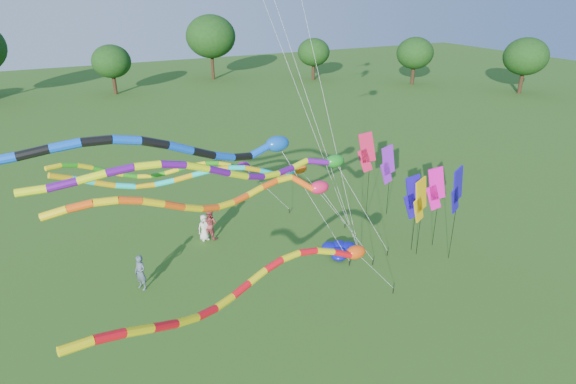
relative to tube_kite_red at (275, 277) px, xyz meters
name	(u,v)px	position (x,y,z in m)	size (l,w,h in m)	color
ground	(363,313)	(4.88, 1.36, -4.10)	(160.00, 160.00, 0.00)	#295717
tree_ring	(491,196)	(9.89, -0.06, 1.10)	(117.97, 118.94, 8.92)	#382314
tube_kite_red	(275,277)	(0.00, 0.00, 0.00)	(13.39, 4.54, 6.21)	black
tube_kite_orange	(240,195)	(0.13, 3.43, 1.71)	(14.03, 2.26, 7.66)	black
tube_kite_purple	(245,169)	(0.39, 3.49, 2.71)	(15.77, 2.43, 8.61)	black
tube_kite_blue	(166,150)	(-2.48, 3.49, 3.89)	(16.75, 2.25, 9.71)	black
tube_kite_cyan	(223,174)	(0.84, 7.42, 1.04)	(14.61, 1.74, 7.13)	black
tube_kite_green	(180,168)	(-0.26, 11.15, 0.28)	(12.79, 1.41, 6.31)	black
banner_pole_orange	(420,200)	(10.07, 4.19, -0.87)	(1.14, 0.40, 4.49)	black
banner_pole_violet	(388,165)	(11.63, 8.91, -0.76)	(1.16, 0.15, 4.60)	black
banner_pole_red	(366,153)	(10.20, 9.16, 0.15)	(1.11, 0.49, 5.52)	black
banner_pole_magenta_b	(435,189)	(11.50, 4.68, -0.70)	(1.13, 0.42, 4.66)	black
banner_pole_blue_a	(413,197)	(10.11, 4.76, -0.92)	(1.16, 0.26, 4.44)	black
banner_pole_blue_b	(457,190)	(11.33, 3.09, -0.14)	(1.12, 0.48, 5.22)	black
blue_nylon_heap	(336,250)	(6.47, 6.16, -3.85)	(1.17, 1.54, 0.54)	#0B0D97
person_a	(204,227)	(0.70, 10.88, -3.33)	(0.75, 0.49, 1.53)	beige
person_b	(141,273)	(-3.41, 7.61, -3.22)	(0.64, 0.42, 1.76)	#455361
person_c	(210,224)	(1.05, 10.88, -3.20)	(0.87, 0.68, 1.80)	#983837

